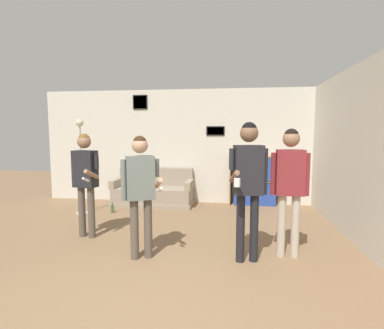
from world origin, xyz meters
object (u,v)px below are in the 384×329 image
(person_player_foreground_left, at_px, (85,174))
(person_watcher_holding_cup, at_px, (248,176))
(bookshelf, at_px, (255,181))
(floor_lamp, at_px, (81,162))
(person_player_foreground_center, at_px, (141,184))
(drinking_cup, at_px, (257,154))
(couch, at_px, (153,193))
(person_spectator_near_bookshelf, at_px, (290,179))
(bottle_on_floor, at_px, (112,209))

(person_player_foreground_left, distance_m, person_watcher_holding_cup, 2.58)
(bookshelf, distance_m, floor_lamp, 3.79)
(person_player_foreground_center, relative_size, person_watcher_holding_cup, 0.91)
(floor_lamp, bearing_deg, person_player_foreground_left, -60.14)
(floor_lamp, distance_m, drinking_cup, 3.81)
(drinking_cup, bearing_deg, person_watcher_holding_cup, -96.83)
(person_player_foreground_center, bearing_deg, bookshelf, 61.52)
(couch, xyz_separation_m, person_player_foreground_center, (0.61, -2.96, 0.72))
(bookshelf, height_order, person_spectator_near_bookshelf, person_spectator_near_bookshelf)
(bookshelf, xyz_separation_m, person_watcher_holding_cup, (-0.32, -3.08, 0.55))
(bookshelf, relative_size, person_player_foreground_left, 0.69)
(couch, relative_size, person_watcher_holding_cup, 1.02)
(bottle_on_floor, bearing_deg, person_player_foreground_left, -83.00)
(couch, xyz_separation_m, drinking_cup, (2.37, 0.20, 0.91))
(couch, bearing_deg, bookshelf, 4.91)
(floor_lamp, height_order, person_player_foreground_left, floor_lamp)
(person_spectator_near_bookshelf, relative_size, bottle_on_floor, 7.83)
(bookshelf, xyz_separation_m, person_player_foreground_center, (-1.71, -3.16, 0.43))
(floor_lamp, bearing_deg, person_player_foreground_center, -46.86)
(person_player_foreground_center, bearing_deg, drinking_cup, 60.90)
(bookshelf, distance_m, person_spectator_near_bookshelf, 2.90)
(person_player_foreground_left, distance_m, drinking_cup, 3.79)
(floor_lamp, distance_m, bottle_on_floor, 1.16)
(person_watcher_holding_cup, bearing_deg, bottle_on_floor, 142.18)
(drinking_cup, bearing_deg, person_player_foreground_left, -139.29)
(couch, relative_size, person_player_foreground_center, 1.12)
(person_player_foreground_left, xyz_separation_m, person_spectator_near_bookshelf, (3.06, -0.38, 0.05))
(couch, bearing_deg, person_player_foreground_center, -78.29)
(floor_lamp, distance_m, person_player_foreground_left, 1.50)
(couch, relative_size, bottle_on_floor, 8.33)
(person_player_foreground_left, relative_size, person_watcher_holding_cup, 0.92)
(couch, xyz_separation_m, bookshelf, (2.33, 0.20, 0.29))
(couch, distance_m, person_spectator_near_bookshelf, 3.76)
(floor_lamp, height_order, person_player_foreground_center, floor_lamp)
(couch, distance_m, person_player_foreground_center, 3.10)
(couch, bearing_deg, person_player_foreground_left, -102.45)
(couch, height_order, floor_lamp, floor_lamp)
(couch, bearing_deg, bottle_on_floor, -130.58)
(person_player_foreground_center, height_order, person_spectator_near_bookshelf, person_spectator_near_bookshelf)
(couch, height_order, bottle_on_floor, couch)
(couch, distance_m, drinking_cup, 2.55)
(couch, xyz_separation_m, person_watcher_holding_cup, (2.00, -2.88, 0.84))
(drinking_cup, bearing_deg, bookshelf, -178.85)
(floor_lamp, relative_size, person_spectator_near_bookshelf, 1.13)
(person_spectator_near_bookshelf, distance_m, drinking_cup, 2.86)
(drinking_cup, bearing_deg, couch, -175.16)
(bottle_on_floor, bearing_deg, drinking_cup, 18.09)
(couch, distance_m, person_watcher_holding_cup, 3.61)
(bookshelf, bearing_deg, person_player_foreground_left, -138.86)
(bookshelf, xyz_separation_m, bottle_on_floor, (-3.01, -1.00, -0.49))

